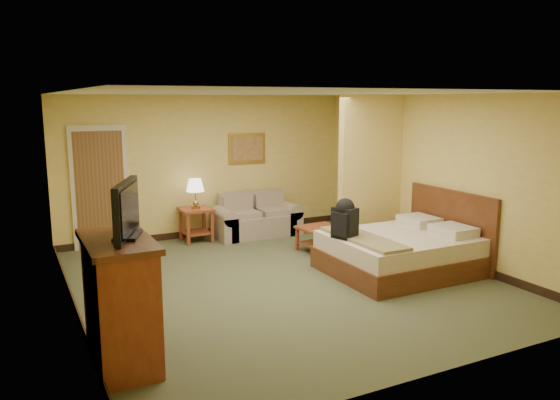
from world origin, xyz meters
TOP-DOWN VIEW (x-y plane):
  - floor at (0.00, 0.00)m, footprint 6.00×6.00m
  - ceiling at (0.00, 0.00)m, footprint 6.00×6.00m
  - back_wall at (0.00, 3.00)m, footprint 5.50×0.02m
  - left_wall at (-2.75, 0.00)m, footprint 0.02×6.00m
  - right_wall at (2.75, 0.00)m, footprint 0.02×6.00m
  - partition at (2.15, 0.93)m, footprint 1.20×0.15m
  - door at (-1.95, 2.96)m, footprint 0.94×0.16m
  - baseboard at (0.00, 2.99)m, footprint 5.50×0.02m
  - loveseat at (0.77, 2.57)m, footprint 1.59×0.74m
  - side_table at (-0.38, 2.65)m, footprint 0.55×0.55m
  - table_lamp at (-0.38, 2.65)m, footprint 0.32×0.32m
  - coffee_table at (1.26, 1.04)m, footprint 0.72×0.72m
  - wall_picture at (0.77, 2.97)m, footprint 0.75×0.04m
  - dresser at (-2.47, -1.45)m, footprint 0.61×1.16m
  - tv at (-2.38, -1.45)m, footprint 0.39×0.82m
  - bed at (1.82, -0.42)m, footprint 2.10×1.78m
  - backpack at (0.89, -0.22)m, footprint 0.33×0.39m

SIDE VIEW (x-z plane):
  - floor at x=0.00m, z-range 0.00..0.00m
  - baseboard at x=0.00m, z-range 0.00..0.12m
  - loveseat at x=0.77m, z-range -0.14..0.66m
  - coffee_table at x=1.26m, z-range 0.09..0.52m
  - bed at x=1.82m, z-range -0.26..0.89m
  - side_table at x=-0.38m, z-range 0.10..0.70m
  - dresser at x=-2.47m, z-range 0.01..1.25m
  - backpack at x=0.89m, z-range 0.58..1.16m
  - table_lamp at x=-0.38m, z-range 0.74..1.27m
  - door at x=-1.95m, z-range -0.02..2.08m
  - back_wall at x=0.00m, z-range 0.00..2.60m
  - left_wall at x=-2.75m, z-range 0.00..2.60m
  - right_wall at x=2.75m, z-range 0.00..2.60m
  - partition at x=2.15m, z-range 0.00..2.60m
  - tv at x=-2.38m, z-range 1.22..1.75m
  - wall_picture at x=0.77m, z-range 1.31..1.89m
  - ceiling at x=0.00m, z-range 2.60..2.60m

